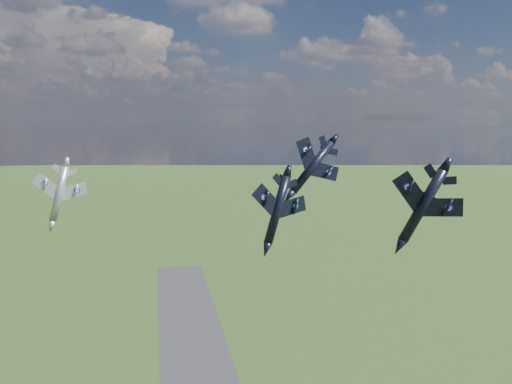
{
  "coord_description": "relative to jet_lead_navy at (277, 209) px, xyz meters",
  "views": [
    {
      "loc": [
        -14.15,
        -62.03,
        94.24
      ],
      "look_at": [
        1.89,
        15.66,
        82.41
      ],
      "focal_mm": 35.0,
      "sensor_mm": 36.0,
      "label": 1
    }
  ],
  "objects": [
    {
      "name": "jet_right_navy",
      "position": [
        13.48,
        -19.81,
        3.58
      ],
      "size": [
        14.55,
        16.48,
        6.84
      ],
      "primitive_type": null,
      "rotation": [
        0.0,
        0.45,
        -0.4
      ],
      "color": "black"
    },
    {
      "name": "jet_high_navy",
      "position": [
        10.41,
        14.68,
        5.09
      ],
      "size": [
        14.0,
        18.38,
        10.53
      ],
      "primitive_type": null,
      "rotation": [
        0.0,
        0.73,
        0.18
      ],
      "color": "black"
    },
    {
      "name": "jet_left_silver",
      "position": [
        -35.24,
        16.62,
        1.12
      ],
      "size": [
        12.68,
        15.43,
        5.36
      ],
      "primitive_type": null,
      "rotation": [
        0.0,
        0.27,
        0.19
      ],
      "color": "#A5A9B0"
    },
    {
      "name": "jet_lead_navy",
      "position": [
        0.0,
        0.0,
        0.0
      ],
      "size": [
        15.04,
        17.61,
        6.25
      ],
      "primitive_type": null,
      "rotation": [
        0.0,
        0.31,
        0.29
      ],
      "color": "black"
    }
  ]
}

